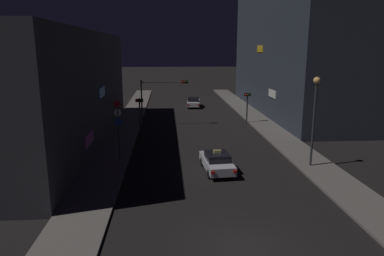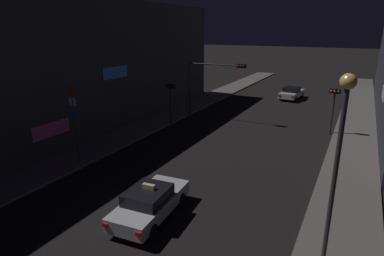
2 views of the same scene
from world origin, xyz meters
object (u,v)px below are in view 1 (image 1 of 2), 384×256
object	(u,v)px
far_car	(194,102)
traffic_light_overhead	(160,92)
traffic_light_right_kerb	(247,101)
taxi	(217,162)
street_lamp_near_block	(315,106)
traffic_light_left_kerb	(140,108)
sign_pole_left	(118,124)

from	to	relation	value
far_car	traffic_light_overhead	world-z (taller)	traffic_light_overhead
traffic_light_right_kerb	traffic_light_overhead	bearing A→B (deg)	-176.99
taxi	traffic_light_overhead	distance (m)	16.56
traffic_light_right_kerb	street_lamp_near_block	distance (m)	16.02
far_car	street_lamp_near_block	xyz separation A→B (m)	(6.68, -27.96, 3.90)
traffic_light_right_kerb	traffic_light_left_kerb	bearing A→B (deg)	-162.26
taxi	sign_pole_left	xyz separation A→B (m)	(-7.33, 2.91, 2.24)
traffic_light_overhead	far_car	bearing A→B (deg)	69.49
far_car	traffic_light_right_kerb	size ratio (longest dim) A/B	1.25
taxi	far_car	xyz separation A→B (m)	(0.45, 28.34, -0.00)
traffic_light_overhead	traffic_light_left_kerb	bearing A→B (deg)	-121.81
far_car	sign_pole_left	distance (m)	26.68
street_lamp_near_block	taxi	bearing A→B (deg)	-176.96
far_car	traffic_light_right_kerb	world-z (taller)	traffic_light_right_kerb
far_car	traffic_light_overhead	size ratio (longest dim) A/B	0.86
traffic_light_left_kerb	traffic_light_right_kerb	xyz separation A→B (m)	(12.21, 3.90, -0.00)
traffic_light_overhead	traffic_light_left_kerb	xyz separation A→B (m)	(-2.09, -3.37, -1.21)
traffic_light_left_kerb	traffic_light_right_kerb	size ratio (longest dim) A/B	1.00
far_car	traffic_light_right_kerb	xyz separation A→B (m)	(5.39, -12.11, 1.91)
traffic_light_overhead	traffic_light_left_kerb	distance (m)	4.15
far_car	sign_pole_left	bearing A→B (deg)	-107.01
traffic_light_overhead	sign_pole_left	distance (m)	13.17
sign_pole_left	street_lamp_near_block	world-z (taller)	street_lamp_near_block
traffic_light_right_kerb	taxi	bearing A→B (deg)	-109.78
sign_pole_left	traffic_light_right_kerb	bearing A→B (deg)	45.33
traffic_light_left_kerb	sign_pole_left	world-z (taller)	sign_pole_left
traffic_light_overhead	sign_pole_left	size ratio (longest dim) A/B	1.14
far_car	traffic_light_left_kerb	world-z (taller)	traffic_light_left_kerb
traffic_light_left_kerb	traffic_light_overhead	bearing A→B (deg)	58.19
far_car	traffic_light_overhead	distance (m)	13.85
traffic_light_right_kerb	sign_pole_left	size ratio (longest dim) A/B	0.79
taxi	far_car	bearing A→B (deg)	89.09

